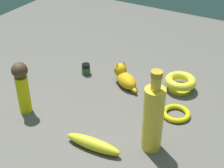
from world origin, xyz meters
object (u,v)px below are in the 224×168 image
(person_figure_adult, at_px, (22,85))
(bowl, at_px, (180,82))
(bottle_tall, at_px, (153,117))
(nail_polish_jar, at_px, (86,69))
(cat_figurine, at_px, (125,77))
(banana, at_px, (93,144))
(bangle, at_px, (176,113))

(person_figure_adult, bearing_deg, bowl, -46.53)
(bottle_tall, bearing_deg, nail_polish_jar, 57.52)
(cat_figurine, xyz_separation_m, person_figure_adult, (-0.32, 0.22, 0.07))
(cat_figurine, bearing_deg, nail_polish_jar, 91.96)
(banana, distance_m, nail_polish_jar, 0.45)
(person_figure_adult, bearing_deg, banana, -97.85)
(banana, xyz_separation_m, nail_polish_jar, (0.36, 0.27, 0.00))
(bottle_tall, bearing_deg, cat_figurine, 41.21)
(bowl, bearing_deg, banana, 165.74)
(bowl, bearing_deg, bottle_tall, -174.10)
(bottle_tall, bearing_deg, bowl, 5.90)
(bowl, xyz_separation_m, bangle, (-0.16, -0.05, -0.03))
(bowl, relative_size, bangle, 1.21)
(banana, relative_size, bangle, 1.84)
(bottle_tall, relative_size, person_figure_adult, 1.39)
(cat_figurine, bearing_deg, bowl, -69.40)
(person_figure_adult, bearing_deg, cat_figurine, -34.22)
(nail_polish_jar, distance_m, bowl, 0.39)
(cat_figurine, relative_size, person_figure_adult, 0.70)
(bottle_tall, xyz_separation_m, cat_figurine, (0.27, 0.24, -0.08))
(nail_polish_jar, xyz_separation_m, bangle, (-0.08, -0.42, -0.01))
(cat_figurine, bearing_deg, banana, -166.37)
(cat_figurine, relative_size, bowl, 1.13)
(bottle_tall, distance_m, person_figure_adult, 0.46)
(banana, relative_size, person_figure_adult, 0.95)
(person_figure_adult, distance_m, bangle, 0.53)
(bottle_tall, distance_m, banana, 0.20)
(bangle, bearing_deg, banana, 150.53)
(cat_figurine, height_order, person_figure_adult, person_figure_adult)
(nail_polish_jar, distance_m, person_figure_adult, 0.33)
(bottle_tall, distance_m, bowl, 0.36)
(banana, height_order, bangle, banana)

